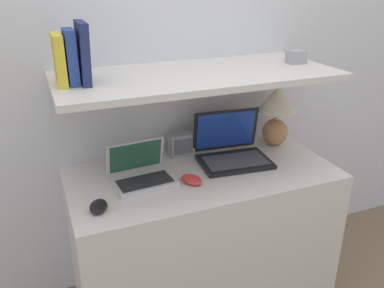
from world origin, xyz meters
name	(u,v)px	position (x,y,z in m)	size (l,w,h in m)	color
wall_back	(175,64)	(0.00, 0.68, 1.20)	(6.00, 0.05, 2.40)	silver
desk	(202,239)	(0.00, 0.31, 0.38)	(1.25, 0.61, 0.76)	silver
back_riser	(179,174)	(0.00, 0.63, 0.60)	(1.25, 0.04, 1.19)	silver
shelf	(198,75)	(0.00, 0.38, 1.21)	(1.25, 0.55, 0.03)	silver
table_lamp	(277,110)	(0.49, 0.46, 0.96)	(0.21, 0.21, 0.33)	#B27A4C
laptop_large	(232,151)	(0.18, 0.37, 0.81)	(0.36, 0.31, 0.24)	black
laptop_small	(142,174)	(-0.29, 0.32, 0.80)	(0.28, 0.23, 0.17)	silver
computer_mouse	(192,179)	(-0.09, 0.23, 0.78)	(0.11, 0.13, 0.03)	red
second_mouse	(98,206)	(-0.51, 0.16, 0.78)	(0.10, 0.12, 0.03)	black
router_box	(181,144)	(-0.03, 0.52, 0.82)	(0.12, 0.07, 0.12)	gray
book_yellow	(59,60)	(-0.58, 0.38, 1.32)	(0.04, 0.15, 0.20)	gold
book_blue	(71,57)	(-0.53, 0.38, 1.33)	(0.04, 0.13, 0.21)	#284293
book_navy	(83,53)	(-0.49, 0.38, 1.34)	(0.04, 0.17, 0.24)	navy
shelf_gadget	(296,57)	(0.52, 0.38, 1.25)	(0.08, 0.07, 0.06)	#99999E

